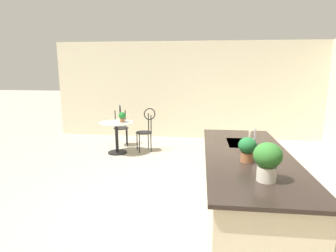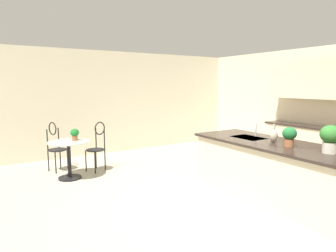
{
  "view_description": "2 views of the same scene",
  "coord_description": "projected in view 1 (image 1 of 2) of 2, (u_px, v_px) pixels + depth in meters",
  "views": [
    {
      "loc": [
        3.78,
        0.25,
        1.98
      ],
      "look_at": [
        -1.62,
        -0.38,
        0.86
      ],
      "focal_mm": 30.23,
      "sensor_mm": 36.0,
      "label": 1
    },
    {
      "loc": [
        3.29,
        -2.98,
        1.83
      ],
      "look_at": [
        -1.33,
        -0.12,
        1.06
      ],
      "focal_mm": 31.47,
      "sensor_mm": 36.0,
      "label": 2
    }
  ],
  "objects": [
    {
      "name": "ground_plane",
      "position": [
        181.0,
        207.0,
        4.11
      ],
      "size": [
        40.0,
        40.0,
        0.0
      ],
      "primitive_type": "plane",
      "color": "#B2A893"
    },
    {
      "name": "wall_left_window",
      "position": [
        192.0,
        91.0,
        7.98
      ],
      "size": [
        0.12,
        7.8,
        2.7
      ],
      "primitive_type": "cube",
      "color": "beige",
      "rests_on": "ground"
    },
    {
      "name": "kitchen_island",
      "position": [
        246.0,
        188.0,
        3.63
      ],
      "size": [
        2.8,
        1.06,
        0.92
      ],
      "color": "beige",
      "rests_on": "ground"
    },
    {
      "name": "bistro_table",
      "position": [
        117.0,
        135.0,
        6.61
      ],
      "size": [
        0.8,
        0.8,
        0.74
      ],
      "color": "black",
      "rests_on": "ground"
    },
    {
      "name": "chair_near_window",
      "position": [
        121.0,
        123.0,
        7.29
      ],
      "size": [
        0.52,
        0.49,
        1.04
      ],
      "color": "black",
      "rests_on": "ground"
    },
    {
      "name": "chair_by_island",
      "position": [
        146.0,
        128.0,
        6.76
      ],
      "size": [
        0.5,
        0.52,
        1.04
      ],
      "color": "black",
      "rests_on": "ground"
    },
    {
      "name": "sink_faucet",
      "position": [
        255.0,
        136.0,
        4.02
      ],
      "size": [
        0.02,
        0.02,
        0.22
      ],
      "primitive_type": "cylinder",
      "color": "#B2B5BA",
      "rests_on": "kitchen_island"
    },
    {
      "name": "potted_plant_on_table",
      "position": [
        122.0,
        116.0,
        6.54
      ],
      "size": [
        0.17,
        0.17,
        0.23
      ],
      "color": "#9E603D",
      "rests_on": "bistro_table"
    },
    {
      "name": "potted_plant_counter_near",
      "position": [
        247.0,
        148.0,
        3.21
      ],
      "size": [
        0.21,
        0.21,
        0.29
      ],
      "color": "#9E603D",
      "rests_on": "kitchen_island"
    },
    {
      "name": "potted_plant_counter_far",
      "position": [
        268.0,
        159.0,
        2.66
      ],
      "size": [
        0.27,
        0.27,
        0.38
      ],
      "color": "beige",
      "rests_on": "kitchen_island"
    },
    {
      "name": "vase_on_counter",
      "position": [
        250.0,
        145.0,
        3.56
      ],
      "size": [
        0.13,
        0.13,
        0.29
      ],
      "color": "#BCB29E",
      "rests_on": "kitchen_island"
    }
  ]
}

